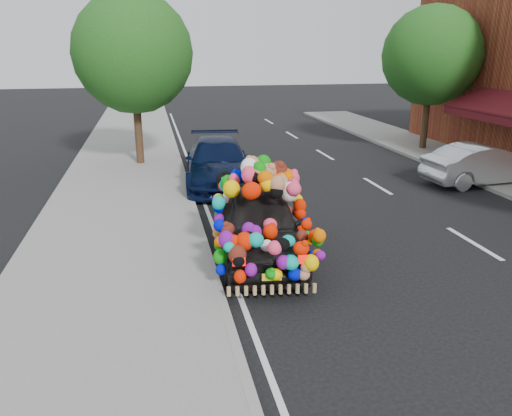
# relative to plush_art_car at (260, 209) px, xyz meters

# --- Properties ---
(ground) EXTENTS (100.00, 100.00, 0.00)m
(ground) POSITION_rel_plush_art_car_xyz_m (1.25, -0.32, -1.04)
(ground) COLOR black
(ground) RESTS_ON ground
(sidewalk) EXTENTS (4.00, 60.00, 0.12)m
(sidewalk) POSITION_rel_plush_art_car_xyz_m (-3.05, -0.32, -0.98)
(sidewalk) COLOR gray
(sidewalk) RESTS_ON ground
(kerb) EXTENTS (0.15, 60.00, 0.13)m
(kerb) POSITION_rel_plush_art_car_xyz_m (-1.10, -0.32, -0.97)
(kerb) COLOR gray
(kerb) RESTS_ON ground
(lane_markings) EXTENTS (6.00, 50.00, 0.01)m
(lane_markings) POSITION_rel_plush_art_car_xyz_m (4.85, -0.32, -1.03)
(lane_markings) COLOR silver
(lane_markings) RESTS_ON ground
(tree_near_sidewalk) EXTENTS (4.20, 4.20, 6.13)m
(tree_near_sidewalk) POSITION_rel_plush_art_car_xyz_m (-2.55, 9.18, 2.99)
(tree_near_sidewalk) COLOR #332114
(tree_near_sidewalk) RESTS_ON ground
(tree_far_b) EXTENTS (4.00, 4.00, 5.90)m
(tree_far_b) POSITION_rel_plush_art_car_xyz_m (9.25, 9.68, 2.86)
(tree_far_b) COLOR #332114
(tree_far_b) RESTS_ON ground
(plush_art_car) EXTENTS (2.50, 4.48, 2.04)m
(plush_art_car) POSITION_rel_plush_art_car_xyz_m (0.00, 0.00, 0.00)
(plush_art_car) COLOR black
(plush_art_car) RESTS_ON ground
(navy_sedan) EXTENTS (2.45, 5.08, 1.43)m
(navy_sedan) POSITION_rel_plush_art_car_xyz_m (-0.08, 5.99, -0.32)
(navy_sedan) COLOR black
(navy_sedan) RESTS_ON ground
(silver_hatchback) EXTENTS (3.99, 1.62, 1.29)m
(silver_hatchback) POSITION_rel_plush_art_car_xyz_m (8.25, 4.22, -0.39)
(silver_hatchback) COLOR silver
(silver_hatchback) RESTS_ON ground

